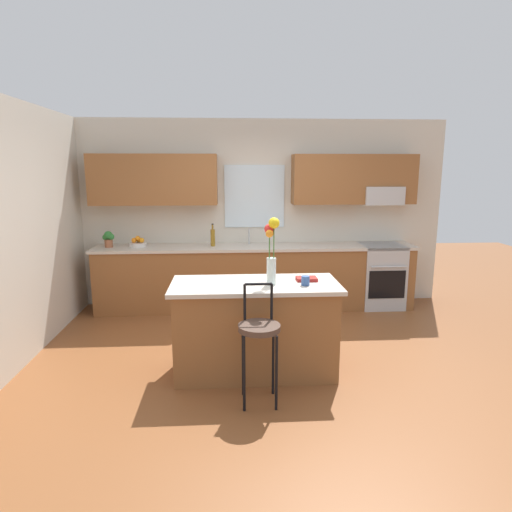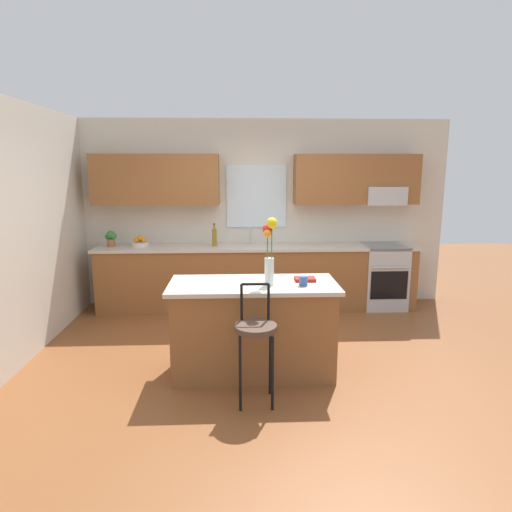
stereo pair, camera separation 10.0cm
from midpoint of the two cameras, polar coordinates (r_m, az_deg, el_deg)
ground_plane at (r=4.93m, az=0.61°, el=-12.74°), size 14.00×14.00×0.00m
wall_left at (r=5.32m, az=-28.33°, el=2.84°), size 0.12×4.60×2.70m
back_wall_assembly at (r=6.50m, az=-0.33°, el=6.92°), size 5.60×0.50×2.70m
counter_run at (r=6.39m, az=-0.50°, el=-2.67°), size 4.56×0.64×0.92m
sink_faucet at (r=6.41m, az=-1.36°, el=2.80°), size 0.02×0.13×0.23m
oven_range at (r=6.72m, az=15.33°, el=-2.44°), size 0.60×0.64×0.92m
kitchen_island at (r=4.40m, az=-0.78°, el=-9.27°), size 1.62×0.73×0.92m
bar_stool_near at (r=3.80m, az=-0.35°, el=-9.91°), size 0.36×0.36×1.04m
flower_vase at (r=4.13m, az=1.30°, el=1.05°), size 0.14×0.15×0.64m
mug_ceramic at (r=4.19m, az=5.72°, el=-3.20°), size 0.08×0.08×0.09m
cookbook at (r=4.37m, az=5.90°, el=-2.96°), size 0.20×0.15×0.03m
fruit_bowl_oranges at (r=6.42m, az=-15.44°, el=1.58°), size 0.24×0.24×0.16m
bottle_olive_oil at (r=6.27m, az=-6.07°, el=2.44°), size 0.06×0.06×0.32m
potted_plant_small at (r=6.50m, az=-18.95°, el=2.17°), size 0.17×0.12×0.23m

